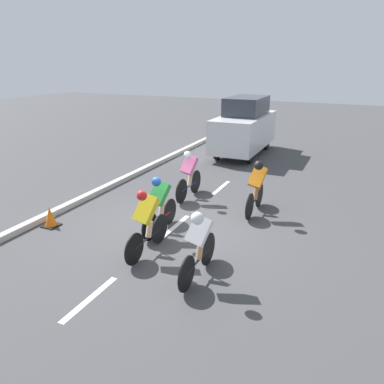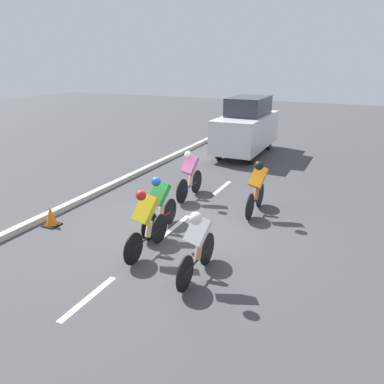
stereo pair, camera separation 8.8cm
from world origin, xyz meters
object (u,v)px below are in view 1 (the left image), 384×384
at_px(cyclist_pink, 189,173).
at_px(traffic_cone, 50,217).
at_px(cyclist_orange, 257,185).
at_px(cyclist_green, 159,203).
at_px(cyclist_yellow, 147,220).
at_px(support_car, 245,127).
at_px(cyclist_white, 199,242).

height_order(cyclist_pink, traffic_cone, cyclist_pink).
height_order(cyclist_pink, cyclist_orange, cyclist_orange).
height_order(cyclist_green, traffic_cone, cyclist_green).
bearing_deg(traffic_cone, cyclist_yellow, 175.26).
relative_size(cyclist_orange, support_car, 0.39).
xyz_separation_m(cyclist_white, cyclist_green, (1.58, -1.42, -0.00)).
height_order(cyclist_white, cyclist_orange, cyclist_orange).
distance_m(support_car, traffic_cone, 9.33).
bearing_deg(cyclist_pink, traffic_cone, 54.29).
height_order(cyclist_pink, support_car, support_car).
height_order(cyclist_yellow, cyclist_green, cyclist_yellow).
distance_m(cyclist_yellow, traffic_cone, 2.92).
bearing_deg(cyclist_orange, cyclist_yellow, 64.52).
height_order(cyclist_pink, cyclist_green, cyclist_pink).
height_order(cyclist_orange, support_car, support_car).
bearing_deg(support_car, cyclist_white, 102.30).
bearing_deg(support_car, cyclist_green, 93.68).
bearing_deg(cyclist_green, cyclist_yellow, 104.76).
bearing_deg(cyclist_green, cyclist_orange, -130.23).
bearing_deg(support_car, cyclist_pink, 91.73).
bearing_deg(cyclist_pink, cyclist_orange, 170.86).
height_order(cyclist_white, support_car, support_car).
distance_m(cyclist_orange, cyclist_green, 2.64).
relative_size(cyclist_yellow, support_car, 0.39).
xyz_separation_m(cyclist_yellow, cyclist_pink, (0.62, -3.35, -0.02)).
bearing_deg(cyclist_orange, cyclist_green, 49.77).
bearing_deg(cyclist_yellow, cyclist_white, 162.77).
xyz_separation_m(cyclist_yellow, cyclist_orange, (-1.44, -3.02, 0.02)).
bearing_deg(cyclist_pink, support_car, -88.27).
height_order(cyclist_yellow, cyclist_pink, cyclist_yellow).
relative_size(cyclist_yellow, traffic_cone, 3.41).
relative_size(cyclist_white, cyclist_orange, 1.00).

